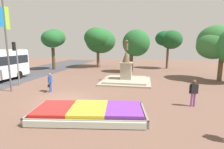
# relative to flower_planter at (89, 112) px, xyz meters

# --- Properties ---
(ground_plane) EXTENTS (70.75, 70.75, 0.00)m
(ground_plane) POSITION_rel_flower_planter_xyz_m (-2.76, 2.71, -0.25)
(ground_plane) COLOR brown
(flower_planter) EXTENTS (6.36, 3.66, 0.54)m
(flower_planter) POSITION_rel_flower_planter_xyz_m (0.00, 0.00, 0.00)
(flower_planter) COLOR #38281C
(flower_planter) RESTS_ON ground_plane
(statue_monument) EXTENTS (5.01, 5.01, 4.33)m
(statue_monument) POSITION_rel_flower_planter_xyz_m (0.98, 9.32, 0.39)
(statue_monument) COLOR #9E9480
(statue_monument) RESTS_ON ground_plane
(traffic_light_mid_block) EXTENTS (0.41, 0.29, 4.09)m
(traffic_light_mid_block) POSITION_rel_flower_planter_xyz_m (-8.96, 5.86, 2.54)
(traffic_light_mid_block) COLOR slate
(traffic_light_mid_block) RESTS_ON ground_plane
(banner_pole) EXTENTS (0.14, 1.23, 7.42)m
(banner_pole) POSITION_rel_flower_planter_xyz_m (-8.03, 3.84, 3.88)
(banner_pole) COLOR #4C5156
(banner_pole) RESTS_ON ground_plane
(pedestrian_with_handbag) EXTENTS (0.28, 0.73, 1.56)m
(pedestrian_with_handbag) POSITION_rel_flower_planter_xyz_m (-4.72, 4.28, 0.61)
(pedestrian_with_handbag) COLOR #264CA5
(pedestrian_with_handbag) RESTS_ON ground_plane
(pedestrian_crossing_plaza) EXTENTS (0.56, 0.29, 1.70)m
(pedestrian_crossing_plaza) POSITION_rel_flower_planter_xyz_m (5.91, 2.78, 0.73)
(pedestrian_crossing_plaza) COLOR #8C4C99
(pedestrian_crossing_plaza) RESTS_ON ground_plane
(park_tree_far_left) EXTENTS (5.15, 5.95, 6.64)m
(park_tree_far_left) POSITION_rel_flower_planter_xyz_m (-4.86, 20.73, 4.38)
(park_tree_far_left) COLOR brown
(park_tree_far_left) RESTS_ON ground_plane
(park_tree_behind_statue) EXTENTS (4.20, 3.50, 6.08)m
(park_tree_behind_statue) POSITION_rel_flower_planter_xyz_m (6.54, 20.93, 4.43)
(park_tree_behind_statue) COLOR brown
(park_tree_behind_statue) RESTS_ON ground_plane
(park_tree_far_right) EXTENTS (3.28, 3.91, 6.23)m
(park_tree_far_right) POSITION_rel_flower_planter_xyz_m (-10.92, 16.51, 4.51)
(park_tree_far_right) COLOR #4C3823
(park_tree_far_right) RESTS_ON ground_plane
(park_tree_street_side) EXTENTS (5.28, 5.24, 5.93)m
(park_tree_street_side) POSITION_rel_flower_planter_xyz_m (10.72, 11.64, 3.66)
(park_tree_street_side) COLOR brown
(park_tree_street_side) RESTS_ON ground_plane
(park_tree_mid_canopy) EXTENTS (3.74, 3.40, 5.90)m
(park_tree_mid_canopy) POSITION_rel_flower_planter_xyz_m (1.59, 16.12, 3.84)
(park_tree_mid_canopy) COLOR #4C3823
(park_tree_mid_canopy) RESTS_ON ground_plane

